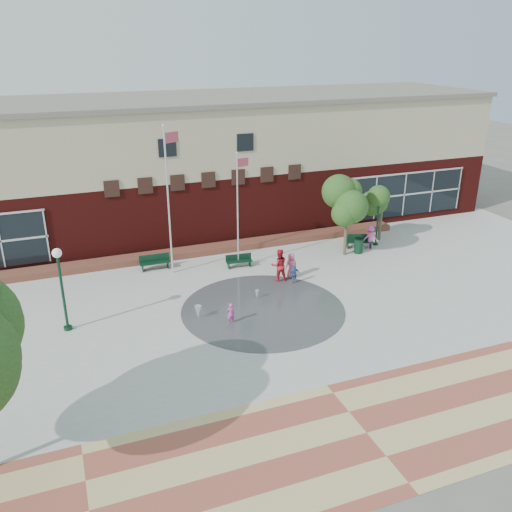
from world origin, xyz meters
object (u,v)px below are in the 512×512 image
object	(u,v)px
trash_can	(359,246)
child_splash	(231,313)
bench_left	(155,265)
flagpole_right	(238,205)
flagpole_left	(168,194)

from	to	relation	value
trash_can	child_splash	distance (m)	12.14
bench_left	trash_can	size ratio (longest dim) A/B	1.84
child_splash	flagpole_right	bearing A→B (deg)	-114.03
flagpole_left	trash_can	world-z (taller)	flagpole_left
trash_can	flagpole_right	bearing A→B (deg)	174.72
flagpole_right	bench_left	bearing A→B (deg)	149.47
trash_can	flagpole_left	bearing A→B (deg)	174.28
bench_left	child_splash	bearing A→B (deg)	-73.04
child_splash	flagpole_left	bearing A→B (deg)	-81.51
bench_left	flagpole_left	bearing A→B (deg)	-40.86
bench_left	child_splash	xyz separation A→B (m)	(2.16, -7.86, 0.24)
child_splash	bench_left	bearing A→B (deg)	-76.26
flagpole_left	trash_can	xyz separation A→B (m)	(11.90, -1.19, -4.33)
flagpole_right	trash_can	distance (m)	8.66
flagpole_left	child_splash	world-z (taller)	flagpole_left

